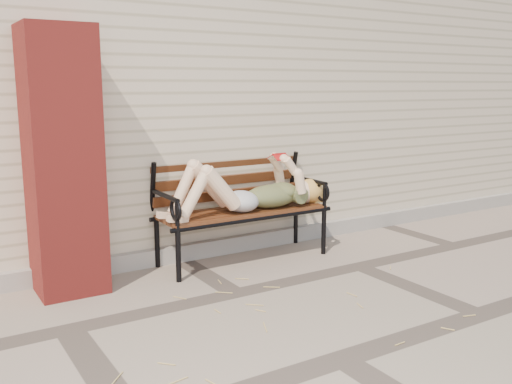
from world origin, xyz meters
TOP-DOWN VIEW (x-y plane):
  - ground at (0.00, 0.00)m, footprint 80.00×80.00m
  - house_wall at (0.00, 3.00)m, footprint 8.00×4.00m
  - foundation_strip at (0.00, 0.97)m, footprint 8.00×0.10m
  - brick_pillar at (-2.30, 0.75)m, footprint 0.50×0.50m
  - garden_bench at (-0.77, 0.80)m, footprint 1.68×0.67m
  - reading_woman at (-0.76, 0.67)m, footprint 1.59×0.36m
  - straw_scatter at (-0.88, -0.20)m, footprint 2.50×1.19m

SIDE VIEW (x-z plane):
  - ground at x=0.00m, z-range 0.00..0.00m
  - straw_scatter at x=-0.88m, z-range 0.00..0.01m
  - foundation_strip at x=0.00m, z-range 0.00..0.15m
  - garden_bench at x=-0.77m, z-range 0.07..1.15m
  - reading_woman at x=-0.76m, z-range 0.40..0.90m
  - brick_pillar at x=-2.30m, z-range 0.00..2.00m
  - house_wall at x=0.00m, z-range 0.00..3.00m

